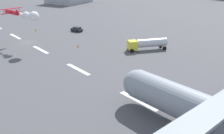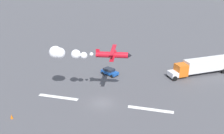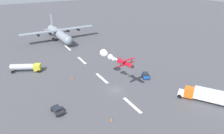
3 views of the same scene
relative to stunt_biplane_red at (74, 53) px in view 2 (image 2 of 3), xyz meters
The scene contains 7 objects.
ground_plane 10.40m from the stunt_biplane_red, 165.76° to the left, with size 440.00×440.00×0.00m, color #4C4C51.
runway_stripe_3 16.88m from the stunt_biplane_red, behind, with size 8.00×0.90×0.01m, color white.
runway_stripe_4 9.27m from the stunt_biplane_red, 24.51° to the left, with size 8.00×0.90×0.01m, color white.
stunt_biplane_red is the anchor object (origin of this frame).
semi_truck_orange 30.10m from the stunt_biplane_red, 144.17° to the right, with size 14.38×10.93×3.70m.
followme_car_yellow 14.34m from the stunt_biplane_red, 106.74° to the right, with size 4.41×3.44×1.52m.
traffic_cone_far 14.94m from the stunt_biplane_red, 54.32° to the left, with size 0.44×0.44×0.75m, color orange.
Camera 2 is at (-12.21, 39.19, 23.33)m, focal length 40.98 mm.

